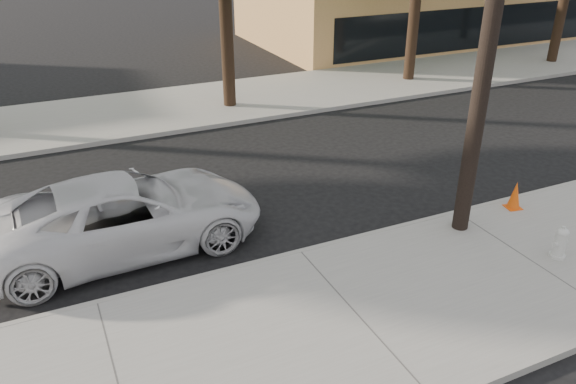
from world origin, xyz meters
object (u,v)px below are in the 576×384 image
object	(u,v)px
fire_hydrant	(560,243)
utility_pole	(493,12)
police_cruiser	(126,214)
traffic_cone	(515,195)

from	to	relation	value
fire_hydrant	utility_pole	bearing A→B (deg)	119.04
utility_pole	fire_hydrant	size ratio (longest dim) A/B	13.90
utility_pole	fire_hydrant	xyz separation A→B (m)	(0.97, -1.76, -4.24)
police_cruiser	fire_hydrant	xyz separation A→B (m)	(7.65, -4.22, -0.32)
utility_pole	police_cruiser	world-z (taller)	utility_pole
utility_pole	police_cruiser	bearing A→B (deg)	159.73
traffic_cone	fire_hydrant	bearing A→B (deg)	-111.19
utility_pole	police_cruiser	xyz separation A→B (m)	(-6.68, 2.47, -3.92)
utility_pole	fire_hydrant	world-z (taller)	utility_pole
utility_pole	fire_hydrant	bearing A→B (deg)	-60.99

